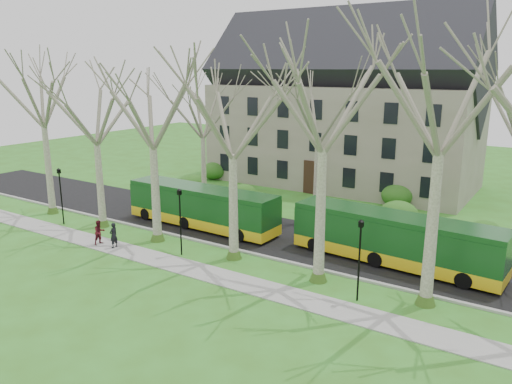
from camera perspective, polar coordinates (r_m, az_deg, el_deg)
ground at (r=30.23m, az=1.47°, el=-8.83°), size 120.00×120.00×0.00m
sidewalk at (r=28.30m, az=-1.23°, el=-10.43°), size 70.00×2.00×0.06m
road at (r=34.71m, az=6.25°, el=-5.78°), size 80.00×8.00×0.06m
curb at (r=31.40m, az=2.91°, el=-7.82°), size 80.00×0.25×0.14m
building at (r=52.13m, az=9.86°, el=9.78°), size 26.50×12.20×16.00m
tree_row_verge at (r=28.51m, az=1.87°, el=4.44°), size 49.00×7.00×14.00m
tree_row_far at (r=38.65m, az=8.42°, el=5.33°), size 33.00×7.00×12.00m
lamp_row at (r=28.53m, az=0.44°, el=-4.73°), size 36.22×0.22×4.30m
hedges at (r=43.71m, az=5.87°, el=-0.28°), size 30.60×8.60×2.00m
bus_lead at (r=37.67m, az=-6.25°, el=-1.64°), size 12.58×2.86×3.13m
bus_follow at (r=31.57m, az=15.55°, el=-5.14°), size 12.91×3.53×3.19m
pedestrian_a at (r=34.59m, az=-15.97°, el=-4.77°), size 0.45×0.65×1.72m
pedestrian_b at (r=35.53m, az=-17.45°, el=-4.42°), size 0.74×0.89×1.67m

